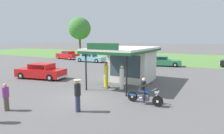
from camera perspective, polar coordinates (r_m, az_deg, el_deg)
The scene contains 14 objects.
ground_plane at distance 13.24m, azimuth -7.60°, elevation -8.65°, with size 300.00×300.00×0.00m, color #5B5959.
grass_verge_strip at distance 41.04m, azimuth 18.12°, elevation 2.57°, with size 120.00×24.00×0.01m, color #56843D.
service_station_kiosk at distance 17.57m, azimuth 5.55°, elevation 1.66°, with size 4.24×7.31×3.56m.
gas_pump_nearside at distance 15.16m, azimuth -1.75°, elevation -2.69°, with size 0.44×0.44×2.07m.
gas_pump_offside at distance 14.54m, azimuth 2.91°, elevation -3.50°, with size 0.44×0.44×1.91m.
motorcycle_with_rider at distance 11.69m, azimuth 9.50°, elevation -7.66°, with size 2.28×0.70×1.58m.
featured_classic_sedan at distance 20.04m, azimuth -20.27°, elevation -1.27°, with size 5.17×2.80×1.47m.
parked_car_back_row_centre_left at distance 32.55m, azimuth -6.39°, elevation 2.69°, with size 5.06×2.23×1.43m.
parked_car_back_row_far_left at distance 28.34m, azimuth 14.58°, elevation 1.61°, with size 5.39×2.93×1.40m.
parked_car_back_row_far_right at distance 33.59m, azimuth 6.78°, elevation 2.93°, with size 5.02×1.96×1.54m.
parked_car_back_row_left at distance 37.82m, azimuth -13.04°, elevation 3.38°, with size 5.33×2.64×1.54m.
bystander_strolling_foreground at distance 11.90m, azimuth -28.92°, elevation -7.67°, with size 0.34×0.34×1.50m.
bystander_standing_back_lot at distance 10.41m, azimuth -10.15°, elevation -7.98°, with size 0.39×0.39×1.76m.
tree_oak_distant_spare at distance 56.60m, azimuth -9.57°, elevation 11.18°, with size 6.32×6.32×9.92m.
Camera 1 is at (7.57, -10.15, 3.86)m, focal length 30.87 mm.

